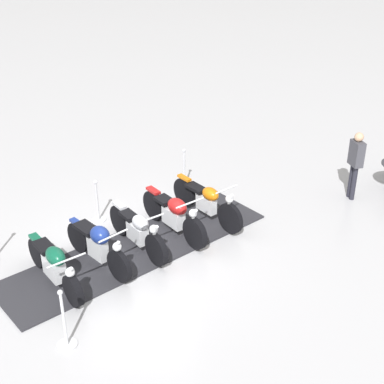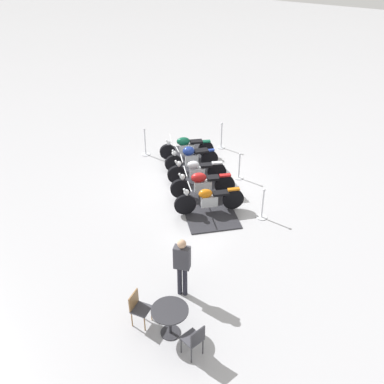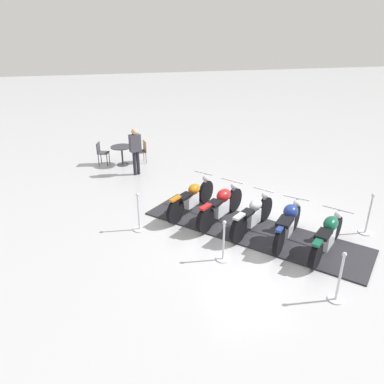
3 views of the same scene
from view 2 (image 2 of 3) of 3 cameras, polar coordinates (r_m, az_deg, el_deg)
name	(u,v)px [view 2 (image 2 of 3)]	position (r m, az deg, el deg)	size (l,w,h in m)	color
ground_plane	(197,182)	(16.04, 0.64, 1.27)	(80.00, 80.00, 0.00)	#B2B2B7
display_platform	(197,182)	(16.03, 0.64, 1.33)	(6.06, 1.62, 0.04)	#28282D
motorcycle_forest	(186,147)	(17.46, -0.77, 5.84)	(1.76, 1.48, 0.91)	black
motorcycle_navy	(191,157)	(16.59, -0.13, 4.55)	(1.53, 1.56, 0.98)	black
motorcycle_chrome	(196,171)	(15.80, 0.56, 2.77)	(1.76, 1.43, 1.01)	black
motorcycle_maroon	(202,184)	(14.96, 1.28, 1.10)	(1.80, 1.53, 1.03)	black
motorcycle_copper	(208,199)	(14.17, 2.15, -0.92)	(1.79, 1.61, 1.04)	black
stanchion_left_front	(221,139)	(18.41, 3.83, 6.84)	(0.31, 0.31, 1.13)	silver
stanchion_left_mid	(239,170)	(16.24, 6.13, 2.83)	(0.33, 0.33, 1.04)	silver
stanchion_right_front	(145,147)	(17.91, -6.07, 5.88)	(0.35, 0.35, 1.15)	silver
stanchion_left_rear	(262,209)	(14.18, 9.11, -2.21)	(0.35, 0.35, 1.08)	silver
cafe_table	(170,316)	(10.34, -2.88, -15.72)	(0.86, 0.86, 0.76)	#2D2D33
cafe_chair_near_table	(138,307)	(10.67, -6.98, -14.56)	(0.45, 0.45, 0.89)	olive
cafe_chair_across_table	(194,339)	(9.97, 0.27, -18.51)	(0.50, 0.50, 0.90)	#2D2D33
bystander_person	(182,263)	(10.90, -1.30, -9.16)	(0.45, 0.32, 1.74)	#23232D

